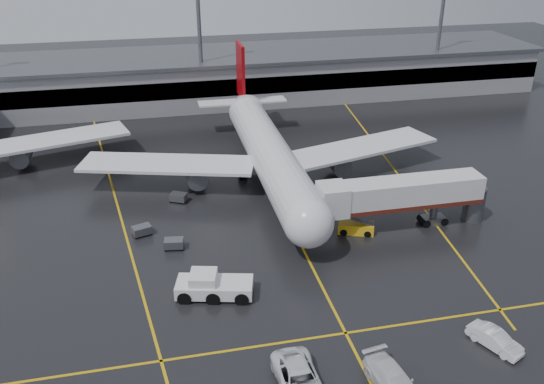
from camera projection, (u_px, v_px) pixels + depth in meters
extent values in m
plane|color=black|center=(285.00, 213.00, 67.77)|extent=(220.00, 220.00, 0.00)
cube|color=gold|center=(285.00, 213.00, 67.76)|extent=(0.25, 90.00, 0.02)
cube|color=gold|center=(346.00, 333.00, 48.49)|extent=(60.00, 0.25, 0.02)
cube|color=gold|center=(114.00, 193.00, 72.64)|extent=(9.99, 69.35, 0.02)
cube|color=gold|center=(392.00, 167.00, 80.01)|extent=(7.57, 69.64, 0.02)
cube|color=gray|center=(225.00, 77.00, 108.04)|extent=(120.00, 18.00, 8.00)
cube|color=black|center=(233.00, 87.00, 100.11)|extent=(120.00, 0.40, 3.00)
cube|color=#595B60|center=(225.00, 55.00, 106.14)|extent=(122.00, 19.00, 0.60)
cylinder|color=#595B60|center=(200.00, 39.00, 98.06)|extent=(0.70, 0.70, 25.00)
cylinder|color=#595B60|center=(440.00, 29.00, 106.78)|extent=(0.70, 0.70, 25.00)
cylinder|color=silver|center=(270.00, 155.00, 72.92)|extent=(5.20, 36.00, 5.20)
sphere|color=silver|center=(309.00, 223.00, 57.15)|extent=(5.20, 5.20, 5.20)
cone|color=silver|center=(242.00, 103.00, 91.05)|extent=(4.94, 8.00, 4.94)
cube|color=#870308|center=(241.00, 71.00, 89.76)|extent=(0.50, 5.50, 8.50)
cube|color=silver|center=(242.00, 102.00, 90.96)|extent=(14.00, 3.00, 0.25)
cube|color=silver|center=(167.00, 164.00, 72.50)|extent=(22.80, 11.83, 0.40)
cube|color=silver|center=(360.00, 147.00, 77.54)|extent=(22.80, 11.83, 0.40)
cylinder|color=#595B60|center=(196.00, 175.00, 72.92)|extent=(2.60, 4.50, 2.60)
cylinder|color=#595B60|center=(338.00, 162.00, 76.61)|extent=(2.60, 4.50, 2.60)
cylinder|color=#595B60|center=(300.00, 235.00, 61.19)|extent=(0.56, 0.56, 2.00)
cylinder|color=#595B60|center=(242.00, 171.00, 76.34)|extent=(0.56, 0.56, 2.00)
cylinder|color=#595B60|center=(289.00, 167.00, 77.58)|extent=(0.56, 0.56, 2.00)
cylinder|color=black|center=(300.00, 240.00, 61.44)|extent=(0.40, 1.10, 1.10)
cylinder|color=black|center=(242.00, 174.00, 76.54)|extent=(1.00, 1.40, 1.40)
cylinder|color=black|center=(289.00, 170.00, 77.78)|extent=(1.00, 1.40, 1.40)
cube|color=silver|center=(47.00, 140.00, 79.91)|extent=(22.80, 11.83, 0.40)
cylinder|color=#595B60|center=(22.00, 154.00, 78.98)|extent=(2.60, 4.50, 2.60)
cube|color=silver|center=(404.00, 192.00, 62.89)|extent=(18.00, 3.20, 3.00)
cube|color=#521C13|center=(402.00, 203.00, 63.47)|extent=(18.00, 3.30, 0.50)
cube|color=silver|center=(333.00, 200.00, 61.30)|extent=(3.00, 3.40, 3.30)
cylinder|color=#595B60|center=(434.00, 212.00, 64.95)|extent=(0.80, 0.80, 3.00)
cube|color=#595B60|center=(432.00, 220.00, 65.41)|extent=(2.60, 1.60, 0.90)
cylinder|color=#595B60|center=(474.00, 203.00, 65.70)|extent=(2.40, 2.40, 4.00)
cylinder|color=black|center=(424.00, 221.00, 65.20)|extent=(0.90, 1.80, 0.90)
cylinder|color=black|center=(441.00, 219.00, 65.63)|extent=(0.90, 1.80, 0.90)
cube|color=white|center=(215.00, 287.00, 52.90)|extent=(7.54, 4.43, 1.21)
cube|color=white|center=(203.00, 278.00, 52.48)|extent=(2.93, 2.93, 1.01)
cube|color=black|center=(203.00, 278.00, 52.48)|extent=(2.64, 2.64, 0.91)
cylinder|color=black|center=(187.00, 290.00, 53.11)|extent=(2.00, 3.25, 1.31)
cylinder|color=black|center=(215.00, 290.00, 53.06)|extent=(2.00, 3.25, 1.31)
cylinder|color=black|center=(243.00, 291.00, 53.00)|extent=(2.00, 3.25, 1.31)
cube|color=yellow|center=(356.00, 228.00, 63.46)|extent=(4.26, 2.93, 1.20)
cube|color=#595B60|center=(356.00, 219.00, 62.95)|extent=(3.90, 2.27, 1.37)
cylinder|color=black|center=(344.00, 229.00, 63.75)|extent=(1.38, 2.01, 0.77)
cylinder|color=black|center=(368.00, 231.00, 63.41)|extent=(1.38, 2.01, 0.77)
imported|color=white|center=(300.00, 381.00, 42.31)|extent=(3.28, 6.83, 1.88)
imported|color=silver|center=(394.00, 381.00, 42.32)|extent=(3.42, 6.43, 1.78)
imported|color=silver|center=(495.00, 339.00, 46.66)|extent=(3.42, 4.87, 1.52)
cube|color=#595B60|center=(174.00, 243.00, 60.41)|extent=(2.17, 1.58, 0.90)
cylinder|color=black|center=(166.00, 250.00, 60.12)|extent=(0.40, 0.20, 0.40)
cylinder|color=black|center=(182.00, 249.00, 60.22)|extent=(0.40, 0.20, 0.40)
cylinder|color=black|center=(167.00, 245.00, 61.01)|extent=(0.40, 0.20, 0.40)
cylinder|color=black|center=(182.00, 244.00, 61.12)|extent=(0.40, 0.20, 0.40)
cube|color=#595B60|center=(142.00, 230.00, 62.93)|extent=(2.31, 1.86, 0.90)
cylinder|color=black|center=(137.00, 237.00, 62.39)|extent=(0.40, 0.20, 0.40)
cylinder|color=black|center=(151.00, 234.00, 63.12)|extent=(0.40, 0.20, 0.40)
cylinder|color=black|center=(134.00, 233.00, 63.16)|extent=(0.40, 0.20, 0.40)
cylinder|color=black|center=(148.00, 230.00, 63.89)|extent=(0.40, 0.20, 0.40)
cube|color=#595B60|center=(178.00, 197.00, 70.21)|extent=(2.37, 2.07, 0.90)
cylinder|color=black|center=(171.00, 201.00, 70.17)|extent=(0.40, 0.20, 0.40)
cylinder|color=black|center=(183.00, 203.00, 69.80)|extent=(0.40, 0.20, 0.40)
cylinder|color=black|center=(174.00, 198.00, 71.04)|extent=(0.40, 0.20, 0.40)
cylinder|color=black|center=(186.00, 199.00, 70.67)|extent=(0.40, 0.20, 0.40)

